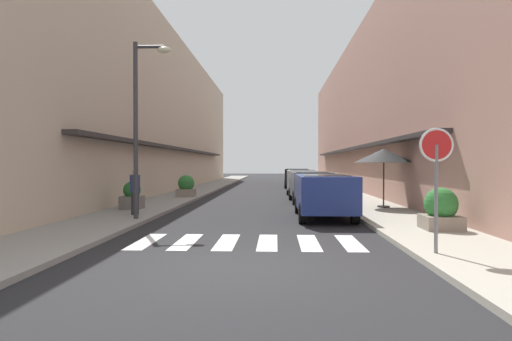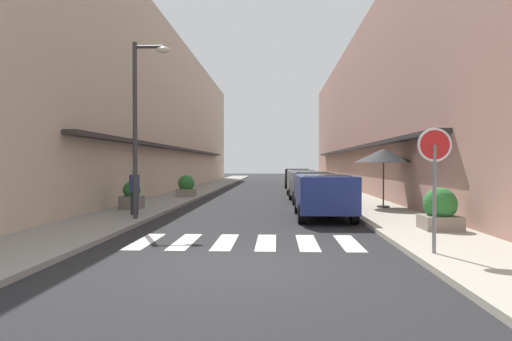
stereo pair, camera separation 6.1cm
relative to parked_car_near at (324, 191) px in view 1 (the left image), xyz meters
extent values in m
plane|color=#232326|center=(-2.27, 13.61, -0.92)|extent=(114.11, 114.11, 0.00)
cube|color=gray|center=(-6.84, 13.61, -0.86)|extent=(2.49, 72.62, 0.12)
cube|color=#ADA899|center=(2.29, 13.61, -0.86)|extent=(2.49, 72.62, 0.12)
cube|color=#C6B299|center=(-10.59, 15.21, 4.28)|extent=(5.00, 48.68, 10.40)
cube|color=#332D2D|center=(-7.84, 15.21, 1.88)|extent=(0.50, 34.08, 0.16)
cube|color=#A87A6B|center=(6.04, 15.21, 4.26)|extent=(5.00, 48.68, 10.37)
cube|color=#332D2D|center=(3.29, 15.21, 1.88)|extent=(0.50, 34.08, 0.16)
cube|color=silver|center=(-4.65, -4.72, -0.92)|extent=(0.45, 2.20, 0.01)
cube|color=silver|center=(-3.70, -4.72, -0.92)|extent=(0.45, 2.20, 0.01)
cube|color=silver|center=(-2.75, -4.72, -0.92)|extent=(0.45, 2.20, 0.01)
cube|color=silver|center=(-1.80, -4.72, -0.92)|extent=(0.45, 2.20, 0.01)
cube|color=silver|center=(-0.85, -4.72, -0.92)|extent=(0.45, 2.20, 0.01)
cube|color=silver|center=(0.10, -4.72, -0.92)|extent=(0.45, 2.20, 0.01)
cube|color=navy|center=(0.00, 0.04, -0.04)|extent=(1.77, 4.40, 1.13)
cube|color=black|center=(0.00, -0.18, 0.27)|extent=(1.48, 2.47, 0.56)
cylinder|color=black|center=(-0.79, 1.49, -0.60)|extent=(0.22, 0.64, 0.64)
cylinder|color=black|center=(0.80, 1.49, -0.60)|extent=(0.22, 0.64, 0.64)
cylinder|color=black|center=(-0.80, -1.41, -0.60)|extent=(0.22, 0.64, 0.64)
cylinder|color=black|center=(0.79, -1.41, -0.60)|extent=(0.22, 0.64, 0.64)
cube|color=#4C5156|center=(0.00, 6.26, -0.04)|extent=(1.88, 4.11, 1.13)
cube|color=black|center=(0.00, 6.06, 0.27)|extent=(1.54, 2.32, 0.56)
cylinder|color=black|center=(-0.84, 7.58, -0.60)|extent=(0.24, 0.65, 0.64)
cylinder|color=black|center=(0.75, 7.63, -0.60)|extent=(0.24, 0.65, 0.64)
cylinder|color=black|center=(-0.75, 4.90, -0.60)|extent=(0.24, 0.65, 0.64)
cylinder|color=black|center=(0.84, 4.95, -0.60)|extent=(0.24, 0.65, 0.64)
cube|color=silver|center=(0.00, 12.49, -0.04)|extent=(1.95, 4.25, 1.13)
cube|color=black|center=(0.00, 12.28, 0.27)|extent=(1.58, 2.40, 0.56)
cylinder|color=black|center=(-0.73, 13.90, -0.60)|extent=(0.25, 0.65, 0.64)
cylinder|color=black|center=(0.86, 13.83, -0.60)|extent=(0.25, 0.65, 0.64)
cylinder|color=black|center=(-0.86, 11.16, -0.60)|extent=(0.25, 0.65, 0.64)
cylinder|color=black|center=(0.73, 11.08, -0.60)|extent=(0.25, 0.65, 0.64)
cube|color=black|center=(0.00, 19.46, -0.04)|extent=(1.93, 4.27, 1.13)
cube|color=black|center=(0.00, 19.25, 0.27)|extent=(1.57, 2.41, 0.56)
cylinder|color=black|center=(-0.73, 20.88, -0.60)|extent=(0.25, 0.65, 0.64)
cylinder|color=black|center=(0.86, 20.81, -0.60)|extent=(0.25, 0.65, 0.64)
cylinder|color=black|center=(-0.86, 18.11, -0.60)|extent=(0.25, 0.65, 0.64)
cylinder|color=black|center=(0.73, 18.04, -0.60)|extent=(0.25, 0.65, 0.64)
cylinder|color=slate|center=(1.46, -6.37, 0.23)|extent=(0.07, 0.07, 2.07)
cylinder|color=red|center=(1.46, -6.37, 1.27)|extent=(0.64, 0.03, 0.64)
torus|color=white|center=(1.46, -6.37, 1.27)|extent=(0.65, 0.05, 0.65)
cylinder|color=#38383D|center=(-5.98, -1.30, 1.95)|extent=(0.14, 0.14, 5.50)
cylinder|color=#38383D|center=(-5.53, -1.30, 4.55)|extent=(0.90, 0.10, 0.10)
ellipsoid|color=beige|center=(-5.08, -1.30, 4.45)|extent=(0.44, 0.28, 0.20)
cylinder|color=#262626|center=(2.63, 2.72, -0.77)|extent=(0.48, 0.48, 0.06)
cylinder|color=#4C3823|center=(2.63, 2.72, 0.22)|extent=(0.06, 0.06, 2.04)
cone|color=black|center=(2.63, 2.72, 1.24)|extent=(2.30, 2.30, 0.55)
cube|color=gray|center=(2.70, -3.22, -0.62)|extent=(0.94, 0.94, 0.36)
sphere|color=#2D7533|center=(2.70, -3.22, -0.14)|extent=(0.86, 0.86, 0.86)
cube|color=slate|center=(-7.07, 1.64, -0.56)|extent=(0.77, 0.77, 0.49)
sphere|color=#236628|center=(-7.07, 1.64, -0.08)|extent=(0.66, 0.66, 0.66)
cube|color=gray|center=(-6.30, 8.06, -0.60)|extent=(0.92, 0.92, 0.40)
sphere|color=#2D7533|center=(-6.30, 8.06, -0.10)|extent=(0.85, 0.85, 0.85)
cylinder|color=#282B33|center=(-6.37, -0.18, -0.43)|extent=(0.26, 0.26, 0.75)
cylinder|color=navy|center=(-6.37, -0.18, 0.24)|extent=(0.34, 0.34, 0.59)
sphere|color=tan|center=(-6.37, -0.18, 0.64)|extent=(0.20, 0.20, 0.20)
camera|label=1|loc=(-1.61, -15.03, 0.90)|focal=31.30mm
camera|label=2|loc=(-1.55, -15.03, 0.90)|focal=31.30mm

